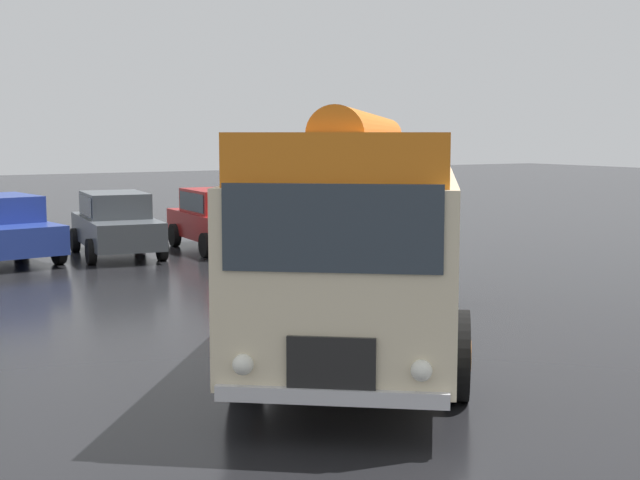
% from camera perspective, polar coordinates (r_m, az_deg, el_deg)
% --- Properties ---
extents(ground_plane, '(120.00, 120.00, 0.00)m').
position_cam_1_polar(ground_plane, '(13.48, 4.56, -6.90)').
color(ground_plane, black).
extents(vintage_bus, '(8.12, 9.46, 3.49)m').
position_cam_1_polar(vintage_bus, '(13.75, 3.16, 1.40)').
color(vintage_bus, beige).
rests_on(vintage_bus, ground).
extents(car_mid_left, '(2.38, 4.39, 1.66)m').
position_cam_1_polar(car_mid_left, '(23.62, -19.62, 0.74)').
color(car_mid_left, navy).
rests_on(car_mid_left, ground).
extents(car_mid_right, '(2.33, 4.37, 1.66)m').
position_cam_1_polar(car_mid_right, '(23.88, -12.92, 1.03)').
color(car_mid_right, '#4C5156').
rests_on(car_mid_right, ground).
extents(car_far_right, '(2.15, 4.29, 1.66)m').
position_cam_1_polar(car_far_right, '(24.71, -6.47, 1.35)').
color(car_far_right, maroon).
rests_on(car_far_right, ground).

